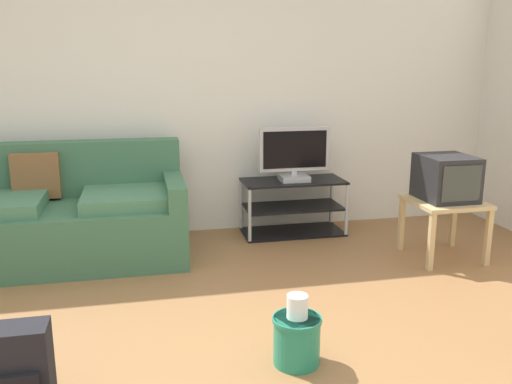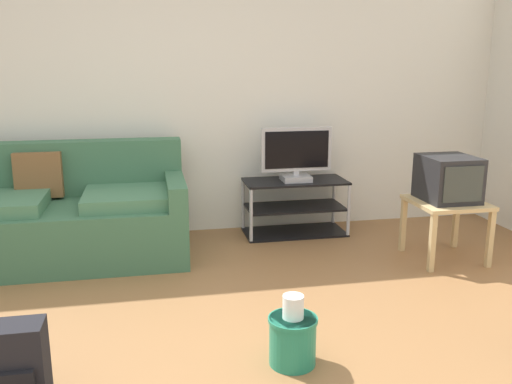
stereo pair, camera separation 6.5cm
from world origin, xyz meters
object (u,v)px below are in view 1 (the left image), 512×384
(couch, at_px, (66,218))
(flat_tv, at_px, (294,155))
(cleaning_bucket, at_px, (297,336))
(side_table, at_px, (445,209))
(crt_tv, at_px, (446,178))
(backpack, at_px, (14,368))
(tv_stand, at_px, (293,207))

(couch, height_order, flat_tv, flat_tv)
(flat_tv, xyz_separation_m, cleaning_bucket, (-0.59, -2.10, -0.57))
(flat_tv, xyz_separation_m, side_table, (0.98, -0.84, -0.32))
(couch, bearing_deg, crt_tv, -11.46)
(backpack, relative_size, cleaning_bucket, 1.02)
(side_table, bearing_deg, flat_tv, 139.27)
(couch, bearing_deg, side_table, -11.76)
(flat_tv, xyz_separation_m, crt_tv, (0.98, -0.83, -0.08))
(tv_stand, xyz_separation_m, side_table, (0.98, -0.87, 0.15))
(tv_stand, xyz_separation_m, flat_tv, (-0.00, -0.02, 0.48))
(side_table, height_order, cleaning_bucket, side_table)
(tv_stand, height_order, cleaning_bucket, tv_stand)
(crt_tv, distance_m, cleaning_bucket, 2.08)
(crt_tv, height_order, cleaning_bucket, crt_tv)
(couch, bearing_deg, cleaning_bucket, -54.65)
(tv_stand, bearing_deg, cleaning_bucket, -105.44)
(tv_stand, distance_m, backpack, 2.92)
(crt_tv, relative_size, cleaning_bucket, 1.14)
(couch, xyz_separation_m, backpack, (-0.01, -1.93, -0.15))
(couch, height_order, side_table, couch)
(couch, distance_m, tv_stand, 1.93)
(couch, height_order, backpack, couch)
(flat_tv, distance_m, cleaning_bucket, 2.26)
(tv_stand, distance_m, cleaning_bucket, 2.21)
(tv_stand, bearing_deg, backpack, -131.17)
(crt_tv, distance_m, backpack, 3.23)
(side_table, height_order, crt_tv, crt_tv)
(side_table, relative_size, backpack, 1.40)
(flat_tv, distance_m, backpack, 2.95)
(crt_tv, bearing_deg, tv_stand, 139.07)
(couch, relative_size, flat_tv, 2.88)
(cleaning_bucket, bearing_deg, side_table, 38.82)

